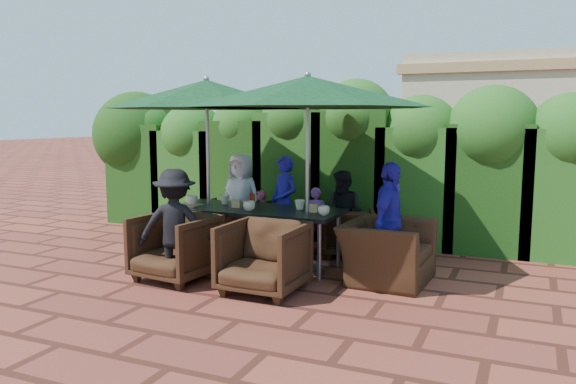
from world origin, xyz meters
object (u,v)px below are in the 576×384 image
at_px(chair_far_mid, 281,224).
at_px(chair_far_right, 348,230).
at_px(chair_near_left, 175,244).
at_px(chair_near_right, 263,254).
at_px(dining_table, 255,214).
at_px(chair_end_right, 387,242).
at_px(umbrella_left, 207,95).
at_px(umbrella_right, 308,92).
at_px(chair_far_left, 235,220).

distance_m(chair_far_mid, chair_far_right, 0.98).
distance_m(chair_near_left, chair_near_right, 1.18).
bearing_deg(chair_far_mid, dining_table, 93.28).
bearing_deg(chair_end_right, dining_table, 91.83).
xyz_separation_m(chair_far_right, chair_near_right, (-0.34, -1.99, 0.07)).
height_order(chair_near_left, chair_near_right, same).
height_order(umbrella_left, chair_near_left, umbrella_left).
xyz_separation_m(chair_near_left, chair_end_right, (2.31, 0.94, 0.04)).
relative_size(umbrella_right, chair_near_left, 3.47).
bearing_deg(chair_near_right, chair_end_right, 41.67).
bearing_deg(dining_table, umbrella_right, -2.77).
bearing_deg(dining_table, chair_near_right, -59.03).
height_order(chair_far_right, chair_near_left, chair_near_left).
xyz_separation_m(umbrella_right, chair_far_right, (0.22, 1.01, -1.85)).
bearing_deg(chair_far_right, umbrella_left, 8.53).
relative_size(umbrella_right, chair_far_mid, 3.89).
distance_m(umbrella_right, chair_far_mid, 2.18).
relative_size(umbrella_right, chair_far_right, 4.12).
distance_m(umbrella_right, chair_near_left, 2.40).
bearing_deg(chair_far_right, chair_near_right, 60.68).
xyz_separation_m(chair_far_left, chair_far_mid, (0.77, -0.01, -0.01)).
bearing_deg(umbrella_right, chair_far_mid, 129.93).
relative_size(dining_table, chair_far_right, 3.08).
distance_m(dining_table, chair_far_mid, 0.92).
relative_size(umbrella_left, chair_far_mid, 3.44).
bearing_deg(chair_far_left, chair_near_right, 105.43).
distance_m(umbrella_left, chair_end_right, 3.04).
height_order(dining_table, chair_near_left, chair_near_left).
distance_m(umbrella_left, umbrella_right, 1.49).
distance_m(umbrella_right, chair_far_left, 2.54).
relative_size(chair_near_left, chair_near_right, 1.00).
bearing_deg(chair_far_left, chair_far_right, 162.38).
height_order(chair_far_mid, chair_far_right, chair_far_mid).
bearing_deg(chair_near_left, umbrella_left, 106.10).
height_order(umbrella_left, chair_far_right, umbrella_left).
distance_m(dining_table, chair_far_right, 1.40).
xyz_separation_m(dining_table, chair_near_right, (0.61, -1.02, -0.24)).
bearing_deg(umbrella_left, chair_far_left, 93.07).
distance_m(dining_table, chair_near_left, 1.16).
bearing_deg(chair_end_right, umbrella_left, 90.52).
height_order(umbrella_right, chair_end_right, umbrella_right).
distance_m(chair_far_left, chair_near_left, 1.87).
relative_size(chair_near_right, chair_end_right, 0.80).
height_order(chair_near_right, chair_end_right, chair_end_right).
height_order(dining_table, umbrella_right, umbrella_right).
distance_m(umbrella_left, chair_near_right, 2.49).
bearing_deg(umbrella_right, chair_far_left, 149.17).
relative_size(chair_far_right, chair_near_left, 0.84).
height_order(chair_far_left, chair_end_right, chair_end_right).
xyz_separation_m(chair_far_mid, chair_far_right, (0.97, 0.11, -0.02)).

